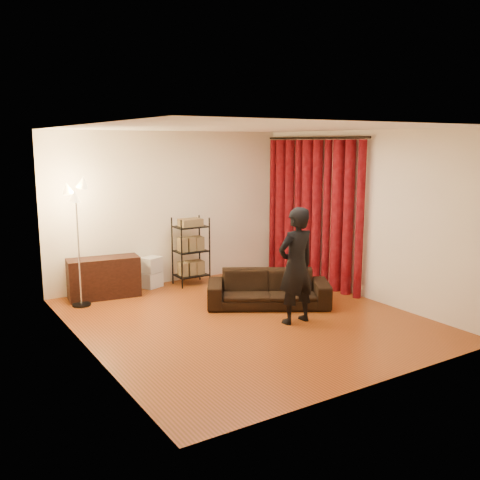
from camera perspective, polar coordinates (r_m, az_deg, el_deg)
floor at (r=7.78m, az=0.56°, el=-8.41°), size 5.00×5.00×0.00m
ceiling at (r=7.36m, az=0.59°, el=11.90°), size 5.00×5.00×0.00m
wall_back at (r=9.63m, az=-7.50°, el=3.41°), size 5.00×0.00×5.00m
wall_front at (r=5.55m, az=14.66°, el=-1.97°), size 5.00×0.00×5.00m
wall_left at (r=6.53m, az=-16.28°, el=-0.22°), size 0.00×5.00×5.00m
wall_right at (r=8.86m, az=12.93°, el=2.63°), size 0.00×5.00×5.00m
curtain_rod at (r=9.55m, az=7.96°, el=10.73°), size 0.04×2.65×0.04m
curtain at (r=9.61m, az=7.67°, el=2.94°), size 0.22×2.65×2.55m
sofa at (r=8.31m, az=3.04°, el=-5.22°), size 1.97×1.59×0.54m
person at (r=7.45m, az=5.99°, el=-2.74°), size 0.62×0.42×1.64m
media_cabinet at (r=9.01m, az=-14.32°, el=-3.91°), size 1.18×0.57×0.66m
storage_boxes at (r=9.47m, az=-9.40°, el=-3.40°), size 0.40×0.37×0.54m
wire_shelf at (r=9.53m, az=-5.26°, el=-1.18°), size 0.65×0.56×1.20m
floor_lamp at (r=8.51m, az=-16.87°, el=-0.54°), size 0.42×0.42×1.92m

